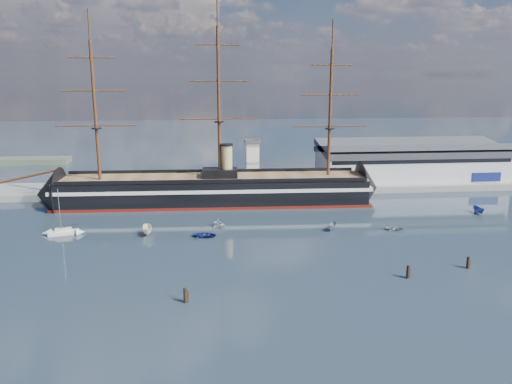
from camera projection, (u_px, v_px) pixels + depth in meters
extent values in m
plane|color=#21323E|center=(253.00, 222.00, 127.90)|extent=(600.00, 600.00, 0.00)
cube|color=slate|center=(273.00, 189.00, 163.74)|extent=(180.00, 18.00, 2.00)
cube|color=#B7BABC|center=(410.00, 164.00, 170.68)|extent=(62.00, 20.00, 10.00)
cube|color=#3F4247|center=(411.00, 148.00, 169.39)|extent=(63.00, 21.00, 2.00)
cube|color=silver|center=(252.00, 164.00, 158.09)|extent=(4.00, 4.00, 14.00)
cube|color=#3F4247|center=(252.00, 141.00, 156.37)|extent=(5.00, 5.00, 1.00)
cube|color=black|center=(213.00, 190.00, 145.42)|extent=(88.48, 18.89, 7.00)
cube|color=silver|center=(213.00, 186.00, 145.14)|extent=(90.49, 19.20, 1.00)
cube|color=#58150E|center=(214.00, 202.00, 146.25)|extent=(90.49, 19.16, 0.90)
cone|color=black|center=(49.00, 195.00, 140.96)|extent=(14.51, 16.13, 15.68)
cone|color=black|center=(368.00, 187.00, 150.01)|extent=(11.51, 16.03, 15.68)
cube|color=brown|center=(213.00, 178.00, 144.59)|extent=(88.44, 17.61, 0.40)
cube|color=black|center=(220.00, 173.00, 144.46)|extent=(10.19, 6.33, 2.50)
cylinder|color=tan|center=(227.00, 161.00, 143.85)|extent=(3.20, 3.20, 9.00)
cylinder|color=#381E0F|center=(27.00, 177.00, 139.21)|extent=(17.77, 1.28, 4.43)
cylinder|color=#381E0F|center=(95.00, 112.00, 137.07)|extent=(0.90, 0.90, 38.00)
cylinder|color=#381E0F|center=(219.00, 104.00, 139.92)|extent=(0.90, 0.90, 42.00)
cylinder|color=#381E0F|center=(330.00, 114.00, 143.72)|extent=(0.90, 0.90, 36.00)
cube|color=silver|center=(64.00, 233.00, 117.52)|extent=(7.21, 3.56, 0.92)
cube|color=silver|center=(63.00, 230.00, 117.35)|extent=(3.94, 2.28, 0.74)
cylinder|color=#B2B2B7|center=(59.00, 210.00, 116.20)|extent=(0.15, 0.15, 10.17)
imported|color=#FDF3CE|center=(148.00, 235.00, 117.52)|extent=(7.05, 3.35, 2.72)
imported|color=navy|center=(205.00, 237.00, 115.73)|extent=(2.00, 3.56, 1.56)
imported|color=gray|center=(332.00, 230.00, 121.11)|extent=(5.48, 4.17, 2.08)
imported|color=silver|center=(219.00, 227.00, 123.35)|extent=(6.70, 5.89, 2.31)
imported|color=gray|center=(395.00, 230.00, 120.92)|extent=(1.66, 2.84, 1.24)
imported|color=#334988|center=(478.00, 213.00, 135.69)|extent=(5.55, 2.20, 2.19)
cylinder|color=black|center=(186.00, 303.00, 82.53)|extent=(0.64, 0.64, 3.34)
cylinder|color=black|center=(408.00, 278.00, 92.37)|extent=(0.64, 0.64, 3.27)
cylinder|color=black|center=(467.00, 268.00, 97.12)|extent=(0.64, 0.64, 3.09)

